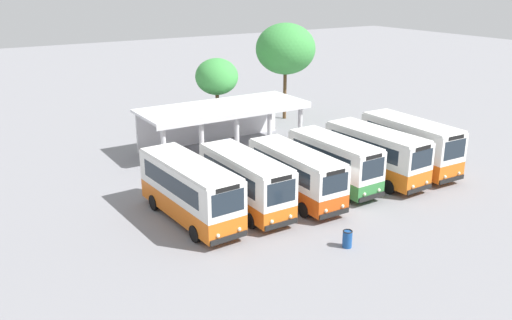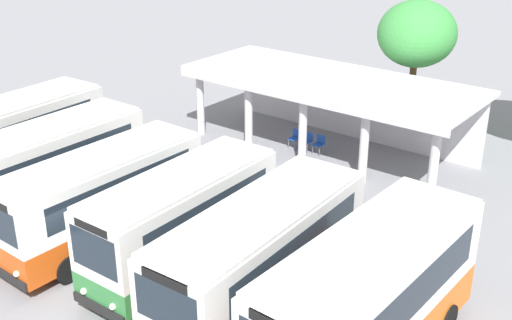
# 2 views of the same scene
# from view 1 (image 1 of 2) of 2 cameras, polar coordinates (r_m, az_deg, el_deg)

# --- Properties ---
(ground_plane) EXTENTS (180.00, 180.00, 0.00)m
(ground_plane) POSITION_cam_1_polar(r_m,az_deg,el_deg) (31.94, 7.37, -4.97)
(ground_plane) COLOR gray
(city_bus_nearest_orange) EXTENTS (2.69, 8.07, 3.38)m
(city_bus_nearest_orange) POSITION_cam_1_polar(r_m,az_deg,el_deg) (29.59, -7.01, -3.02)
(city_bus_nearest_orange) COLOR black
(city_bus_nearest_orange) RESTS_ON ground
(city_bus_second_in_row) EXTENTS (2.30, 7.27, 3.29)m
(city_bus_second_in_row) POSITION_cam_1_polar(r_m,az_deg,el_deg) (30.66, -1.13, -2.18)
(city_bus_second_in_row) COLOR black
(city_bus_second_in_row) RESTS_ON ground
(city_bus_middle_cream) EXTENTS (2.29, 7.42, 3.15)m
(city_bus_middle_cream) POSITION_cam_1_polar(r_m,az_deg,el_deg) (32.11, 4.21, -1.38)
(city_bus_middle_cream) COLOR black
(city_bus_middle_cream) RESTS_ON ground
(city_bus_fourth_amber) EXTENTS (2.38, 6.94, 3.24)m
(city_bus_fourth_amber) POSITION_cam_1_polar(r_m,az_deg,el_deg) (34.32, 8.23, -0.10)
(city_bus_fourth_amber) COLOR black
(city_bus_fourth_amber) RESTS_ON ground
(city_bus_fifth_blue) EXTENTS (2.63, 7.61, 3.36)m
(city_bus_fifth_blue) POSITION_cam_1_polar(r_m,az_deg,el_deg) (36.20, 12.53, 0.75)
(city_bus_fifth_blue) COLOR black
(city_bus_fifth_blue) RESTS_ON ground
(city_bus_far_end_green) EXTENTS (2.58, 7.61, 3.54)m
(city_bus_far_end_green) POSITION_cam_1_polar(r_m,az_deg,el_deg) (38.51, 15.95, 1.69)
(city_bus_far_end_green) COLOR black
(city_bus_far_end_green) RESTS_ON ground
(terminal_canopy) EXTENTS (13.06, 5.15, 3.40)m
(terminal_canopy) POSITION_cam_1_polar(r_m,az_deg,el_deg) (42.42, -3.79, 4.82)
(terminal_canopy) COLOR silver
(terminal_canopy) RESTS_ON ground
(waiting_chair_end_by_column) EXTENTS (0.44, 0.44, 0.86)m
(waiting_chair_end_by_column) POSITION_cam_1_polar(r_m,az_deg,el_deg) (41.35, -4.50, 1.48)
(waiting_chair_end_by_column) COLOR slate
(waiting_chair_end_by_column) RESTS_ON ground
(waiting_chair_second_from_end) EXTENTS (0.44, 0.44, 0.86)m
(waiting_chair_second_from_end) POSITION_cam_1_polar(r_m,az_deg,el_deg) (41.68, -3.76, 1.63)
(waiting_chair_second_from_end) COLOR slate
(waiting_chair_second_from_end) RESTS_ON ground
(waiting_chair_middle_seat) EXTENTS (0.44, 0.44, 0.86)m
(waiting_chair_middle_seat) POSITION_cam_1_polar(r_m,az_deg,el_deg) (41.99, -3.02, 1.78)
(waiting_chair_middle_seat) COLOR slate
(waiting_chair_middle_seat) RESTS_ON ground
(roadside_tree_behind_canopy) EXTENTS (3.63, 3.63, 6.34)m
(roadside_tree_behind_canopy) POSITION_cam_1_polar(r_m,az_deg,el_deg) (46.19, -4.17, 8.75)
(roadside_tree_behind_canopy) COLOR brown
(roadside_tree_behind_canopy) RESTS_ON ground
(roadside_tree_east_of_canopy) EXTENTS (5.47, 5.47, 8.87)m
(roadside_tree_east_of_canopy) POSITION_cam_1_polar(r_m,az_deg,el_deg) (50.41, 3.14, 11.63)
(roadside_tree_east_of_canopy) COLOR brown
(roadside_tree_east_of_canopy) RESTS_ON ground
(litter_bin_apron) EXTENTS (0.49, 0.49, 0.90)m
(litter_bin_apron) POSITION_cam_1_polar(r_m,az_deg,el_deg) (27.44, 9.61, -8.19)
(litter_bin_apron) COLOR #19478C
(litter_bin_apron) RESTS_ON ground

